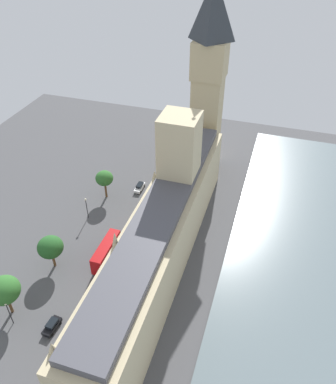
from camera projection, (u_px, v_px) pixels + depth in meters
The scene contains 14 objects.
ground_plane at pixel (153, 262), 86.08m from camera, with size 147.14×147.14×0.00m, color #4C4C4F.
river_thames at pixel (326, 303), 77.19m from camera, with size 43.52×132.43×0.25m, color slate.
parliament_building at pixel (163, 229), 81.52m from camera, with size 10.95×71.56×29.85m.
clock_tower at pixel (209, 79), 100.50m from camera, with size 8.67×8.67×52.18m.
car_white_by_river_gate at pixel (140, 187), 106.75m from camera, with size 1.80×4.63×1.74m.
double_decker_bus_kerbside at pixel (106, 252), 84.85m from camera, with size 2.66×10.50×4.75m.
car_black_corner at pixel (52, 326), 72.23m from camera, with size 2.09×4.33×1.74m.
pedestrian_under_trees at pixel (154, 209), 99.42m from camera, with size 0.58×0.48×1.52m.
pedestrian_midblock at pixel (158, 200), 102.27m from camera, with size 0.52×0.62×1.67m.
plane_tree_far_end at pixel (4, 290), 71.77m from camera, with size 6.03×6.03×9.09m.
plane_tree_near_tower at pixel (104, 178), 101.06m from camera, with size 4.65×4.65×8.09m.
plane_tree_trailing at pixel (50, 247), 81.70m from camera, with size 5.51×5.51×8.08m.
street_lamp_leading at pixel (8, 309), 71.02m from camera, with size 0.56×0.56×6.23m.
street_lamp_opposite_hall at pixel (86, 204), 95.35m from camera, with size 0.56×0.56×6.09m.
Camera 1 is at (-20.99, 55.17, 64.64)m, focal length 36.16 mm.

